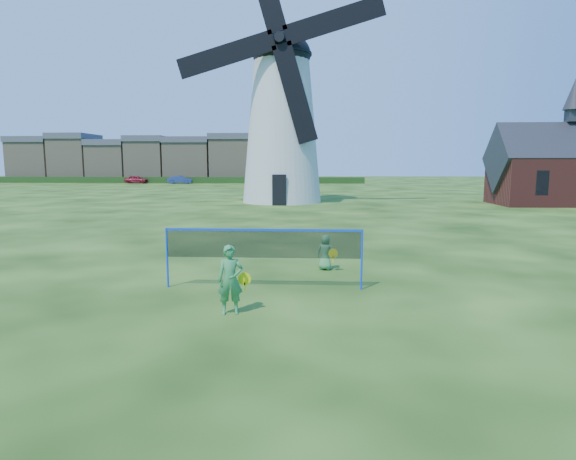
# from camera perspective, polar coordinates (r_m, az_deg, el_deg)

# --- Properties ---
(ground) EXTENTS (220.00, 220.00, 0.00)m
(ground) POSITION_cam_1_polar(r_m,az_deg,el_deg) (12.07, -1.08, -7.39)
(ground) COLOR black
(ground) RESTS_ON ground
(windmill) EXTENTS (15.70, 6.46, 20.31)m
(windmill) POSITION_cam_1_polar(r_m,az_deg,el_deg) (39.84, -0.74, 13.12)
(windmill) COLOR silver
(windmill) RESTS_ON ground
(chapel) EXTENTS (11.30, 5.48, 9.56)m
(chapel) POSITION_cam_1_polar(r_m,az_deg,el_deg) (42.96, 30.46, 6.18)
(chapel) COLOR maroon
(chapel) RESTS_ON ground
(badminton_net) EXTENTS (5.05, 0.05, 1.55)m
(badminton_net) POSITION_cam_1_polar(r_m,az_deg,el_deg) (12.19, -2.96, -1.76)
(badminton_net) COLOR blue
(badminton_net) RESTS_ON ground
(player_girl) EXTENTS (0.72, 0.45, 1.49)m
(player_girl) POSITION_cam_1_polar(r_m,az_deg,el_deg) (10.26, -6.89, -5.92)
(player_girl) COLOR #388D4B
(player_girl) RESTS_ON ground
(player_boy) EXTENTS (0.66, 0.48, 1.07)m
(player_boy) POSITION_cam_1_polar(r_m,az_deg,el_deg) (14.47, 4.50, -2.66)
(player_boy) COLOR #4EA258
(player_boy) RESTS_ON ground
(terraced_houses) EXTENTS (48.88, 8.40, 8.35)m
(terraced_houses) POSITION_cam_1_polar(r_m,az_deg,el_deg) (88.29, -15.83, 8.17)
(terraced_houses) COLOR tan
(terraced_houses) RESTS_ON ground
(hedge) EXTENTS (62.00, 0.80, 1.00)m
(hedge) POSITION_cam_1_polar(r_m,az_deg,el_deg) (80.95, -13.41, 5.82)
(hedge) COLOR #193814
(hedge) RESTS_ON ground
(car_left) EXTENTS (3.84, 1.80, 1.27)m
(car_left) POSITION_cam_1_polar(r_m,az_deg,el_deg) (81.33, -17.63, 5.77)
(car_left) COLOR maroon
(car_left) RESTS_ON ground
(car_right) EXTENTS (3.94, 1.71, 1.26)m
(car_right) POSITION_cam_1_polar(r_m,az_deg,el_deg) (78.26, -12.75, 5.87)
(car_right) COLOR navy
(car_right) RESTS_ON ground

